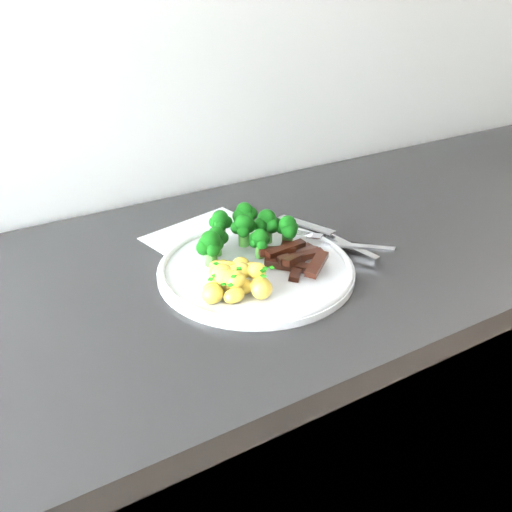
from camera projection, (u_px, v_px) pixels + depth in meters
counter at (262, 458)px, 1.12m from camera, size 2.44×0.61×0.92m
recipe_paper at (231, 247)px, 0.93m from camera, size 0.25×0.31×0.00m
plate at (256, 268)px, 0.85m from camera, size 0.30×0.30×0.02m
broccoli at (245, 229)px, 0.89m from camera, size 0.18×0.11×0.06m
potatoes at (234, 279)px, 0.79m from camera, size 0.11×0.12×0.04m
beef_strips at (294, 258)px, 0.86m from camera, size 0.10×0.11×0.03m
fork at (343, 243)px, 0.91m from camera, size 0.12×0.15×0.02m
knife at (338, 241)px, 0.93m from camera, size 0.07×0.21×0.02m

